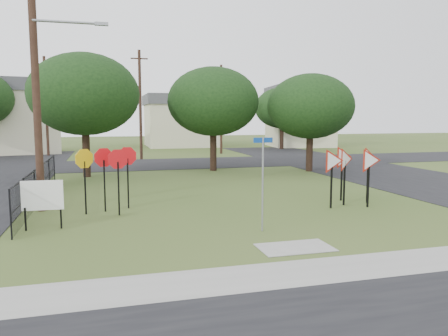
% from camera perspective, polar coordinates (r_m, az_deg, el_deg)
% --- Properties ---
extents(ground, '(140.00, 140.00, 0.00)m').
position_cam_1_polar(ground, '(14.35, 5.26, -7.65)').
color(ground, '#384E1D').
extents(sidewalk, '(30.00, 1.60, 0.02)m').
position_cam_1_polar(sidewalk, '(10.68, 13.37, -12.82)').
color(sidewalk, gray).
rests_on(sidewalk, ground).
extents(planting_strip, '(30.00, 0.80, 0.02)m').
position_cam_1_polar(planting_strip, '(9.72, 16.87, -14.95)').
color(planting_strip, '#384E1D').
rests_on(planting_strip, ground).
extents(street_right, '(8.00, 50.00, 0.02)m').
position_cam_1_polar(street_right, '(28.77, 20.88, -0.82)').
color(street_right, black).
rests_on(street_right, ground).
extents(street_far, '(60.00, 8.00, 0.02)m').
position_cam_1_polar(street_far, '(33.56, -6.77, 0.58)').
color(street_far, black).
rests_on(street_far, ground).
extents(curb_pad, '(2.00, 1.20, 0.02)m').
position_cam_1_polar(curb_pad, '(12.21, 9.27, -10.23)').
color(curb_pad, gray).
rests_on(curb_pad, ground).
extents(street_name_sign, '(0.60, 0.06, 2.92)m').
position_cam_1_polar(street_name_sign, '(13.49, 5.08, -1.29)').
color(street_name_sign, gray).
rests_on(street_name_sign, ground).
extents(stop_sign_cluster, '(2.25, 1.35, 2.42)m').
position_cam_1_polar(stop_sign_cluster, '(16.67, -14.83, 0.44)').
color(stop_sign_cluster, black).
rests_on(stop_sign_cluster, ground).
extents(yield_sign_cluster, '(3.00, 1.69, 2.38)m').
position_cam_1_polar(yield_sign_cluster, '(18.28, 16.31, 0.77)').
color(yield_sign_cluster, black).
rests_on(yield_sign_cluster, ground).
extents(info_board, '(1.26, 0.09, 1.57)m').
position_cam_1_polar(info_board, '(14.85, -22.63, -3.54)').
color(info_board, black).
rests_on(info_board, ground).
extents(utility_pole_main, '(3.55, 0.33, 10.00)m').
position_cam_1_polar(utility_pole_main, '(17.74, -23.24, 11.54)').
color(utility_pole_main, '#3F281D').
rests_on(utility_pole_main, ground).
extents(far_pole_a, '(1.40, 0.24, 9.00)m').
position_cam_1_polar(far_pole_a, '(37.14, -10.88, 8.18)').
color(far_pole_a, '#3F281D').
rests_on(far_pole_a, ground).
extents(far_pole_b, '(1.40, 0.24, 8.50)m').
position_cam_1_polar(far_pole_b, '(42.44, -0.37, 7.76)').
color(far_pole_b, '#3F281D').
rests_on(far_pole_b, ground).
extents(far_pole_c, '(1.40, 0.24, 9.00)m').
position_cam_1_polar(far_pole_c, '(43.33, -22.21, 7.58)').
color(far_pole_c, '#3F281D').
rests_on(far_pole_c, ground).
extents(fence_run, '(0.05, 11.55, 1.50)m').
position_cam_1_polar(fence_run, '(19.64, -23.01, -1.93)').
color(fence_run, black).
rests_on(fence_run, ground).
extents(house_left, '(10.58, 8.88, 7.20)m').
position_cam_1_polar(house_left, '(47.88, -26.37, 6.11)').
color(house_left, beige).
rests_on(house_left, ground).
extents(house_mid, '(8.40, 8.40, 6.20)m').
position_cam_1_polar(house_mid, '(53.75, -5.76, 6.22)').
color(house_mid, beige).
rests_on(house_mid, ground).
extents(house_right, '(8.30, 8.30, 7.20)m').
position_cam_1_polar(house_right, '(54.10, 9.86, 6.69)').
color(house_right, beige).
rests_on(house_right, ground).
extents(tree_near_left, '(6.40, 6.40, 7.27)m').
position_cam_1_polar(tree_near_left, '(27.07, -17.80, 9.14)').
color(tree_near_left, black).
rests_on(tree_near_left, ground).
extents(tree_near_mid, '(6.00, 6.00, 6.80)m').
position_cam_1_polar(tree_near_mid, '(28.87, -1.43, 8.65)').
color(tree_near_mid, black).
rests_on(tree_near_mid, ground).
extents(tree_near_right, '(5.60, 5.60, 6.33)m').
position_cam_1_polar(tree_near_right, '(29.04, 11.23, 7.89)').
color(tree_near_right, black).
rests_on(tree_near_right, ground).
extents(tree_far_right, '(6.00, 6.00, 6.80)m').
position_cam_1_polar(tree_far_right, '(48.83, 7.59, 7.78)').
color(tree_far_right, black).
rests_on(tree_far_right, ground).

